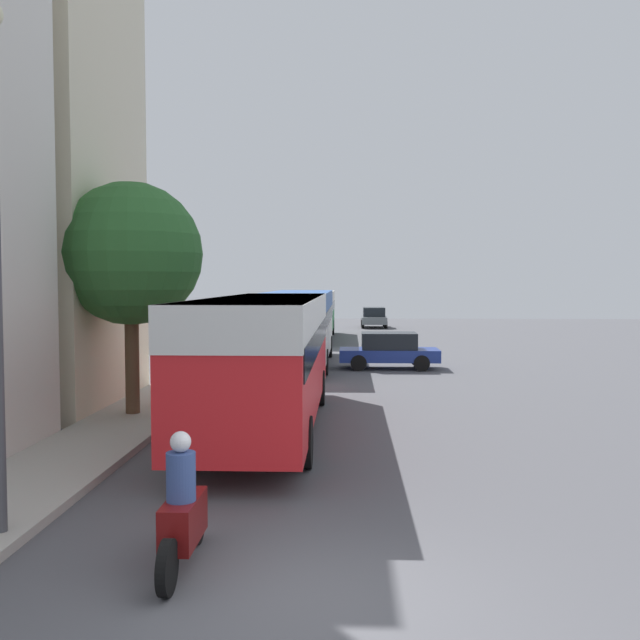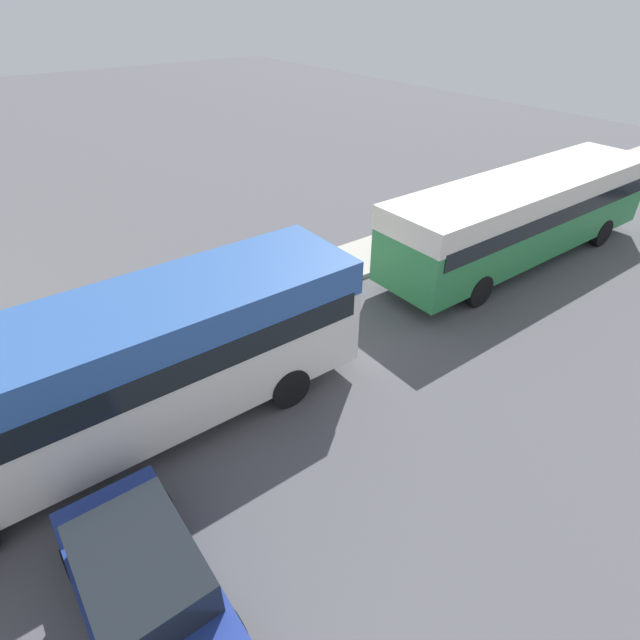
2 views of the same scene
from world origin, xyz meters
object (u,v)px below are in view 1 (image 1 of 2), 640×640
object	(u,v)px
bus_lead	(266,344)
motorcycle_behind_lead	(183,514)
bus_following	(300,318)
pedestrian_near_curb	(252,332)
bus_third_in_line	(311,308)
car_crossing	(374,317)
car_far_curb	(389,350)

from	to	relation	value
bus_lead	motorcycle_behind_lead	size ratio (longest dim) A/B	5.00
bus_following	motorcycle_behind_lead	distance (m)	21.43
bus_lead	motorcycle_behind_lead	xyz separation A→B (m)	(-0.09, -8.24, -1.37)
bus_following	pedestrian_near_curb	size ratio (longest dim) A/B	6.06
bus_third_in_line	pedestrian_near_curb	distance (m)	8.96
bus_following	car_crossing	distance (m)	24.98
motorcycle_behind_lead	pedestrian_near_curb	xyz separation A→B (m)	(-2.76, 26.46, 0.34)
bus_lead	bus_third_in_line	bearing A→B (deg)	90.75
car_crossing	bus_lead	bearing A→B (deg)	-95.83
bus_lead	car_crossing	size ratio (longest dim) A/B	2.91
bus_following	motorcycle_behind_lead	bearing A→B (deg)	-89.91
motorcycle_behind_lead	car_crossing	size ratio (longest dim) A/B	0.58
bus_third_in_line	car_far_curb	distance (m)	15.27
bus_third_in_line	car_far_curb	bearing A→B (deg)	-75.01
bus_third_in_line	bus_following	bearing A→B (deg)	-89.03
bus_lead	pedestrian_near_curb	world-z (taller)	bus_lead
bus_lead	motorcycle_behind_lead	bearing A→B (deg)	-90.60
bus_lead	bus_following	world-z (taller)	bus_lead
bus_following	bus_third_in_line	xyz separation A→B (m)	(-0.23, 13.64, -0.12)
bus_following	pedestrian_near_curb	xyz separation A→B (m)	(-2.72, 5.07, -0.99)
motorcycle_behind_lead	car_far_curb	distance (m)	20.64
motorcycle_behind_lead	car_crossing	distance (m)	46.19
car_far_curb	motorcycle_behind_lead	bearing A→B (deg)	169.75
bus_following	car_crossing	xyz separation A→B (m)	(3.98, 24.63, -1.22)
motorcycle_behind_lead	bus_third_in_line	bearing A→B (deg)	90.44
bus_following	car_far_curb	world-z (taller)	bus_following
car_crossing	pedestrian_near_curb	distance (m)	20.68
bus_following	motorcycle_behind_lead	xyz separation A→B (m)	(0.04, -21.38, -1.34)
bus_following	bus_third_in_line	size ratio (longest dim) A/B	0.91
pedestrian_near_curb	bus_lead	bearing A→B (deg)	-81.13
bus_third_in_line	motorcycle_behind_lead	distance (m)	35.04
bus_following	motorcycle_behind_lead	world-z (taller)	bus_following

